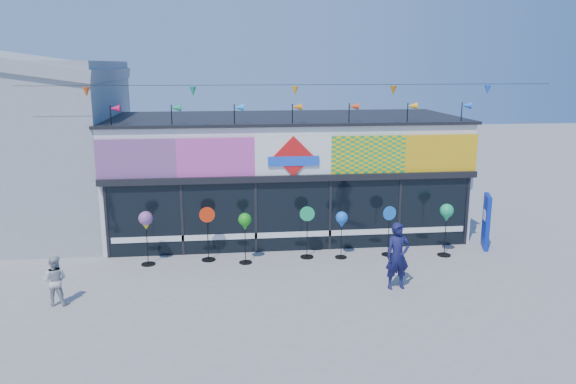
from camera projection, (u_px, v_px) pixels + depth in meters
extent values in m
plane|color=gray|center=(309.00, 292.00, 14.89)|extent=(80.00, 80.00, 0.00)
cube|color=white|center=(284.00, 175.00, 20.25)|extent=(12.00, 5.00, 4.00)
cube|color=black|center=(293.00, 216.00, 17.96)|extent=(11.60, 0.12, 2.30)
cube|color=black|center=(293.00, 178.00, 17.64)|extent=(12.00, 0.30, 0.20)
cube|color=white|center=(293.00, 234.00, 18.06)|extent=(11.40, 0.10, 0.18)
cube|color=black|center=(284.00, 118.00, 19.79)|extent=(12.20, 5.20, 0.10)
cube|color=black|center=(107.00, 222.00, 17.30)|extent=(0.08, 0.14, 2.30)
cube|color=black|center=(182.00, 219.00, 17.56)|extent=(0.08, 0.14, 2.30)
cube|color=black|center=(256.00, 217.00, 17.82)|extent=(0.08, 0.14, 2.30)
cube|color=black|center=(330.00, 215.00, 18.09)|extent=(0.08, 0.14, 2.30)
cube|color=black|center=(399.00, 213.00, 18.34)|extent=(0.08, 0.14, 2.30)
cube|color=black|center=(466.00, 211.00, 18.60)|extent=(0.08, 0.14, 2.30)
cube|color=red|center=(136.00, 159.00, 16.97)|extent=(2.40, 0.08, 1.20)
cube|color=#D547A7|center=(216.00, 157.00, 17.24)|extent=(2.40, 0.08, 1.20)
cube|color=white|center=(293.00, 156.00, 17.51)|extent=(2.40, 0.08, 1.20)
cube|color=yellow|center=(368.00, 155.00, 17.78)|extent=(2.40, 0.08, 1.20)
cube|color=#EFAD14|center=(441.00, 153.00, 18.05)|extent=(2.40, 0.08, 1.20)
cube|color=red|center=(293.00, 156.00, 17.45)|extent=(1.27, 0.06, 1.27)
cube|color=blue|center=(294.00, 161.00, 17.46)|extent=(1.60, 0.05, 0.30)
cube|color=orange|center=(169.00, 222.00, 17.58)|extent=(0.78, 0.03, 0.78)
cube|color=#22A219|center=(219.00, 218.00, 17.73)|extent=(0.92, 0.03, 0.92)
cube|color=#1632C3|center=(268.00, 206.00, 17.83)|extent=(0.78, 0.03, 0.78)
cube|color=red|center=(317.00, 221.00, 18.13)|extent=(0.92, 0.03, 0.92)
cube|color=#6223A4|center=(365.00, 208.00, 18.22)|extent=(0.78, 0.03, 0.78)
cube|color=purple|center=(411.00, 201.00, 18.35)|extent=(0.92, 0.03, 0.92)
cylinder|color=black|center=(111.00, 117.00, 16.83)|extent=(0.03, 0.03, 0.70)
cone|color=#DF154B|center=(115.00, 109.00, 16.79)|extent=(0.30, 0.22, 0.22)
cylinder|color=black|center=(172.00, 116.00, 17.03)|extent=(0.03, 0.03, 0.70)
cone|color=#179951|center=(176.00, 108.00, 16.99)|extent=(0.30, 0.22, 0.22)
cylinder|color=black|center=(234.00, 116.00, 17.25)|extent=(0.03, 0.03, 0.70)
cone|color=#1C98EE|center=(239.00, 107.00, 17.21)|extent=(0.30, 0.22, 0.22)
cylinder|color=black|center=(292.00, 115.00, 17.45)|extent=(0.03, 0.03, 0.70)
cone|color=orange|center=(297.00, 107.00, 17.41)|extent=(0.30, 0.22, 0.22)
cylinder|color=black|center=(349.00, 114.00, 17.65)|extent=(0.03, 0.03, 0.70)
cone|color=#EB3E16|center=(354.00, 106.00, 17.61)|extent=(0.30, 0.22, 0.22)
cylinder|color=black|center=(407.00, 114.00, 17.87)|extent=(0.03, 0.03, 0.70)
cone|color=#FFAD15|center=(412.00, 106.00, 17.83)|extent=(0.30, 0.22, 0.22)
cylinder|color=black|center=(462.00, 113.00, 18.07)|extent=(0.03, 0.03, 0.70)
cone|color=blue|center=(466.00, 105.00, 18.03)|extent=(0.30, 0.22, 0.22)
cylinder|color=black|center=(295.00, 85.00, 16.61)|extent=(16.00, 0.01, 0.01)
cone|color=#EC5116|center=(86.00, 92.00, 15.97)|extent=(0.20, 0.20, 0.28)
cone|color=#189E57|center=(193.00, 92.00, 16.31)|extent=(0.20, 0.20, 0.28)
cone|color=#FD9D15|center=(295.00, 91.00, 16.65)|extent=(0.20, 0.20, 0.28)
cone|color=orange|center=(393.00, 90.00, 16.99)|extent=(0.20, 0.20, 0.28)
cone|color=blue|center=(487.00, 90.00, 17.33)|extent=(0.20, 0.20, 0.28)
cube|color=#989A9D|center=(1.00, 148.00, 19.87)|extent=(8.00, 7.00, 6.00)
cube|color=#0A24A2|center=(486.00, 222.00, 18.28)|extent=(0.40, 0.88, 1.77)
cube|color=white|center=(485.00, 215.00, 18.22)|extent=(0.16, 0.39, 0.31)
cylinder|color=black|center=(148.00, 264.00, 16.89)|extent=(0.42, 0.42, 0.03)
cylinder|color=black|center=(147.00, 242.00, 16.74)|extent=(0.03, 0.03, 1.37)
sphere|color=yellow|center=(146.00, 218.00, 16.57)|extent=(0.42, 0.42, 0.42)
cone|color=yellow|center=(146.00, 227.00, 16.63)|extent=(0.21, 0.21, 0.19)
cylinder|color=black|center=(209.00, 260.00, 17.28)|extent=(0.43, 0.43, 0.03)
cylinder|color=black|center=(208.00, 237.00, 17.12)|extent=(0.03, 0.03, 1.40)
cylinder|color=red|center=(207.00, 215.00, 16.96)|extent=(0.47, 0.10, 0.47)
cylinder|color=black|center=(246.00, 262.00, 17.04)|extent=(0.40, 0.40, 0.03)
cylinder|color=black|center=(245.00, 242.00, 16.90)|extent=(0.02, 0.02, 1.29)
sphere|color=#199717|center=(245.00, 220.00, 16.74)|extent=(0.40, 0.40, 0.40)
cone|color=#199717|center=(245.00, 227.00, 16.80)|extent=(0.20, 0.20, 0.18)
cylinder|color=black|center=(307.00, 257.00, 17.53)|extent=(0.42, 0.42, 0.03)
cylinder|color=black|center=(307.00, 236.00, 17.38)|extent=(0.03, 0.03, 1.36)
cylinder|color=#189D58|center=(307.00, 214.00, 17.22)|extent=(0.46, 0.09, 0.46)
cylinder|color=black|center=(341.00, 257.00, 17.51)|extent=(0.38, 0.38, 0.03)
cylinder|color=black|center=(341.00, 238.00, 17.37)|extent=(0.02, 0.02, 1.22)
sphere|color=blue|center=(342.00, 218.00, 17.22)|extent=(0.38, 0.38, 0.38)
cone|color=blue|center=(342.00, 225.00, 17.28)|extent=(0.19, 0.19, 0.17)
cylinder|color=black|center=(388.00, 254.00, 17.75)|extent=(0.40, 0.40, 0.03)
cylinder|color=black|center=(389.00, 234.00, 17.60)|extent=(0.02, 0.02, 1.32)
cylinder|color=blue|center=(390.00, 213.00, 17.45)|extent=(0.44, 0.15, 0.45)
cylinder|color=black|center=(444.00, 255.00, 17.71)|extent=(0.43, 0.43, 0.03)
cylinder|color=black|center=(445.00, 233.00, 17.55)|extent=(0.03, 0.03, 1.38)
sphere|color=#18A05B|center=(447.00, 211.00, 17.38)|extent=(0.43, 0.43, 0.43)
cone|color=#18A05B|center=(446.00, 219.00, 17.44)|extent=(0.21, 0.21, 0.19)
imported|color=#151642|center=(398.00, 256.00, 14.94)|extent=(0.70, 0.49, 1.82)
imported|color=#B9B9B9|center=(55.00, 280.00, 13.98)|extent=(0.66, 0.43, 1.28)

